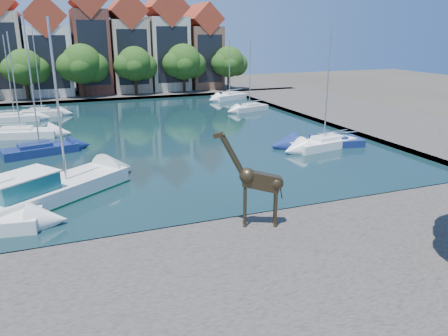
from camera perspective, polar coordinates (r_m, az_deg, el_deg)
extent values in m
plane|color=#38332B|center=(25.09, 5.17, -6.76)|extent=(160.00, 160.00, 0.00)
cube|color=black|center=(46.75, -7.91, 4.67)|extent=(38.00, 50.00, 0.08)
cube|color=#4E4844|center=(19.68, 14.46, -13.74)|extent=(50.00, 14.00, 0.50)
cube|color=#4E4844|center=(77.77, -13.55, 9.59)|extent=(60.00, 16.00, 0.50)
cube|color=#4E4844|center=(57.63, 17.17, 6.69)|extent=(14.00, 52.00, 0.50)
cube|color=#C1B094|center=(76.81, -26.87, 13.03)|extent=(5.88, 9.00, 12.50)
cube|color=black|center=(72.35, -27.16, 12.83)|extent=(4.80, 0.05, 9.38)
cube|color=white|center=(76.57, -21.83, 12.88)|extent=(6.37, 9.00, 10.50)
cube|color=#A33C20|center=(76.46, -22.42, 17.85)|extent=(6.43, 9.18, 6.43)
cube|color=black|center=(72.10, -21.81, 12.67)|extent=(5.20, 0.05, 7.88)
cube|color=brown|center=(76.76, -16.96, 14.30)|extent=(5.39, 9.00, 13.00)
cube|color=#A33C20|center=(76.82, -17.49, 20.04)|extent=(5.44, 9.18, 5.44)
cube|color=black|center=(72.30, -16.64, 14.18)|extent=(4.40, 0.05, 9.75)
cube|color=tan|center=(77.52, -12.36, 14.11)|extent=(5.88, 9.00, 11.50)
cube|color=#A33C20|center=(77.48, -12.72, 19.33)|extent=(5.94, 9.18, 5.94)
cube|color=black|center=(73.11, -11.78, 13.97)|extent=(4.80, 0.05, 8.62)
cube|color=beige|center=(78.81, -7.56, 14.58)|extent=(6.37, 9.00, 12.00)
cube|color=#A33C20|center=(78.80, -7.79, 19.98)|extent=(6.43, 9.18, 6.43)
cube|color=black|center=(74.47, -6.70, 14.46)|extent=(5.20, 0.05, 9.00)
cube|color=brown|center=(80.64, -2.91, 14.24)|extent=(5.39, 9.00, 10.50)
cube|color=#A33C20|center=(80.54, -2.99, 18.83)|extent=(5.44, 9.18, 5.44)
cube|color=black|center=(76.41, -1.82, 14.07)|extent=(4.40, 0.05, 7.88)
cylinder|color=#332114|center=(71.50, -24.31, 9.39)|extent=(0.50, 0.50, 3.20)
sphere|color=#1E3F12|center=(71.21, -24.63, 11.90)|extent=(5.20, 5.20, 5.20)
sphere|color=#1E3F12|center=(71.48, -23.30, 11.66)|extent=(3.90, 3.90, 3.90)
sphere|color=#1E3F12|center=(70.91, -25.78, 11.53)|extent=(3.64, 3.64, 3.64)
cylinder|color=#332114|center=(71.53, -17.84, 10.09)|extent=(0.50, 0.50, 3.20)
sphere|color=#1E3F12|center=(71.22, -18.10, 12.80)|extent=(6.00, 6.00, 6.00)
sphere|color=#1E3F12|center=(71.70, -16.60, 12.47)|extent=(4.50, 4.50, 4.50)
sphere|color=#1E3F12|center=(70.77, -19.41, 12.41)|extent=(4.20, 4.20, 4.20)
cylinder|color=#332114|center=(72.46, -11.43, 10.66)|extent=(0.50, 0.50, 3.20)
sphere|color=#1E3F12|center=(72.16, -11.59, 13.20)|extent=(5.40, 5.40, 5.40)
sphere|color=#1E3F12|center=(72.79, -10.32, 12.87)|extent=(4.05, 4.05, 4.05)
sphere|color=#1E3F12|center=(71.55, -12.72, 12.88)|extent=(3.78, 3.78, 3.78)
cylinder|color=#332114|center=(74.24, -5.24, 11.08)|extent=(0.50, 0.50, 3.20)
sphere|color=#1E3F12|center=(73.94, -5.31, 13.65)|extent=(5.80, 5.80, 5.80)
sphere|color=#1E3F12|center=(74.77, -4.05, 13.28)|extent=(4.35, 4.35, 4.35)
sphere|color=#1E3F12|center=(73.15, -6.45, 13.35)|extent=(4.06, 4.06, 4.06)
cylinder|color=#332114|center=(76.81, 0.62, 11.36)|extent=(0.50, 0.50, 3.20)
sphere|color=#1E3F12|center=(76.54, 0.62, 13.72)|extent=(5.20, 5.20, 5.20)
sphere|color=#1E3F12|center=(77.44, 1.64, 13.37)|extent=(3.90, 3.90, 3.90)
sphere|color=#1E3F12|center=(75.67, -0.30, 13.48)|extent=(3.64, 3.64, 3.64)
cylinder|color=#322919|center=(22.61, 2.77, -5.24)|extent=(0.16, 0.16, 2.08)
cylinder|color=#322919|center=(23.01, 2.72, -4.82)|extent=(0.16, 0.16, 2.08)
cylinder|color=#322919|center=(22.74, 6.79, -5.21)|extent=(0.16, 0.16, 2.08)
cylinder|color=#322919|center=(23.14, 6.67, -4.80)|extent=(0.16, 0.16, 2.08)
cube|color=#322919|center=(22.37, 4.96, -1.73)|extent=(2.08, 1.24, 1.22)
cylinder|color=#322919|center=(21.89, 1.19, 1.61)|extent=(1.35, 0.76, 2.15)
cube|color=#322919|center=(21.62, -0.69, 4.31)|extent=(0.60, 0.38, 0.33)
cube|color=silver|center=(29.40, -21.71, -2.75)|extent=(10.29, 8.73, 1.30)
cube|color=#165A61|center=(28.17, -24.91, -2.17)|extent=(4.36, 4.07, 1.20)
cylinder|color=#B2B2B7|center=(28.84, -20.93, 7.99)|extent=(0.16, 0.16, 10.00)
cube|color=navy|center=(40.78, -22.89, 2.28)|extent=(6.42, 3.61, 0.93)
cube|color=navy|center=(40.71, -22.94, 2.70)|extent=(2.95, 2.12, 0.52)
cylinder|color=#B2B2B7|center=(39.80, -23.87, 10.28)|extent=(0.12, 0.12, 10.98)
cube|color=white|center=(48.26, -24.96, 4.22)|extent=(7.02, 3.64, 0.94)
cube|color=white|center=(48.20, -25.01, 4.58)|extent=(3.20, 2.20, 0.52)
cylinder|color=#B2B2B7|center=(47.51, -25.73, 10.05)|extent=(0.13, 0.13, 9.42)
cube|color=white|center=(57.35, -25.65, 5.97)|extent=(5.62, 2.28, 0.88)
cube|color=white|center=(57.30, -25.69, 6.25)|extent=(2.49, 1.50, 0.49)
cylinder|color=#B2B2B7|center=(56.73, -26.29, 10.71)|extent=(0.12, 0.12, 9.11)
cube|color=silver|center=(59.81, -22.63, 6.74)|extent=(5.45, 3.08, 0.85)
cube|color=silver|center=(59.77, -22.66, 7.01)|extent=(2.51, 1.81, 0.47)
cylinder|color=#B2B2B7|center=(59.20, -23.22, 11.59)|extent=(0.11, 0.11, 9.74)
cube|color=white|center=(40.67, 12.88, 3.22)|extent=(6.55, 3.27, 0.96)
cube|color=white|center=(40.59, 12.92, 3.66)|extent=(2.97, 2.00, 0.53)
cylinder|color=#B2B2B7|center=(39.73, 13.41, 10.74)|extent=(0.13, 0.13, 10.21)
cube|color=navy|center=(41.36, 12.90, 3.37)|extent=(7.42, 3.58, 0.85)
cube|color=navy|center=(41.29, 12.92, 3.75)|extent=(3.35, 2.21, 0.47)
cylinder|color=#B2B2B7|center=(40.50, 13.35, 9.91)|extent=(0.11, 0.11, 9.04)
cube|color=silver|center=(58.82, 3.35, 7.89)|extent=(5.48, 3.18, 0.85)
cube|color=silver|center=(58.78, 3.36, 8.16)|extent=(2.53, 1.85, 0.47)
cylinder|color=#B2B2B7|center=(58.25, 3.43, 12.20)|extent=(0.11, 0.11, 8.42)
cube|color=white|center=(68.71, 0.70, 9.36)|extent=(6.09, 3.95, 1.00)
cube|color=white|center=(68.67, 0.70, 9.64)|extent=(2.86, 2.22, 0.55)
cylinder|color=#B2B2B7|center=(68.24, 0.71, 12.96)|extent=(0.13, 0.13, 8.09)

